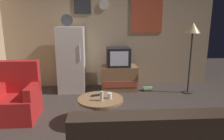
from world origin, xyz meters
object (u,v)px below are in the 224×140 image
at_px(tv_stand, 119,78).
at_px(remote_control, 96,95).
at_px(crt_tv, 118,57).
at_px(wine_glass, 102,96).
at_px(standing_lamp, 193,34).
at_px(armchair, 17,99).
at_px(book_stack, 148,89).
at_px(coffee_table, 101,111).
at_px(fridge, 72,59).
at_px(mug_ceramic_white, 110,96).

distance_m(tv_stand, remote_control, 1.70).
xyz_separation_m(crt_tv, wine_glass, (-0.42, -1.82, -0.29)).
bearing_deg(standing_lamp, armchair, -162.84).
height_order(wine_glass, book_stack, wine_glass).
bearing_deg(armchair, coffee_table, -12.80).
xyz_separation_m(fridge, wine_glass, (0.66, -1.82, -0.24)).
xyz_separation_m(standing_lamp, mug_ceramic_white, (-1.89, -1.40, -0.88)).
height_order(coffee_table, book_stack, coffee_table).
bearing_deg(remote_control, tv_stand, 52.31).
distance_m(crt_tv, coffee_table, 1.87).
bearing_deg(fridge, mug_ceramic_white, -65.51).
relative_size(standing_lamp, remote_control, 10.60).
bearing_deg(fridge, standing_lamp, -7.10).
relative_size(wine_glass, remote_control, 1.00).
xyz_separation_m(tv_stand, remote_control, (-0.54, -1.61, 0.16)).
height_order(crt_tv, mug_ceramic_white, crt_tv).
height_order(coffee_table, mug_ceramic_white, mug_ceramic_white).
relative_size(crt_tv, armchair, 0.56).
height_order(coffee_table, armchair, armchair).
relative_size(fridge, armchair, 1.84).
xyz_separation_m(tv_stand, crt_tv, (-0.02, -0.00, 0.51)).
height_order(mug_ceramic_white, book_stack, mug_ceramic_white).
height_order(standing_lamp, coffee_table, standing_lamp).
bearing_deg(crt_tv, coffee_table, -104.34).
relative_size(coffee_table, book_stack, 3.28).
relative_size(tv_stand, wine_glass, 5.60).
bearing_deg(coffee_table, standing_lamp, 34.25).
bearing_deg(fridge, remote_control, -70.35).
height_order(fridge, armchair, fridge).
distance_m(wine_glass, armchair, 1.50).
height_order(fridge, standing_lamp, fridge).
bearing_deg(book_stack, crt_tv, 168.69).
relative_size(tv_stand, coffee_table, 1.17).
height_order(fridge, book_stack, fridge).
relative_size(wine_glass, book_stack, 0.68).
xyz_separation_m(standing_lamp, book_stack, (-0.89, 0.19, -1.31)).
bearing_deg(remote_control, crt_tv, 53.09).
relative_size(fridge, crt_tv, 3.28).
relative_size(coffee_table, wine_glass, 4.80).
distance_m(fridge, mug_ceramic_white, 1.93).
bearing_deg(tv_stand, fridge, -179.87).
distance_m(tv_stand, book_stack, 0.74).
height_order(wine_glass, mug_ceramic_white, wine_glass).
height_order(standing_lamp, remote_control, standing_lamp).
relative_size(coffee_table, remote_control, 4.80).
bearing_deg(book_stack, wine_glass, -123.82).
xyz_separation_m(wine_glass, armchair, (-1.43, 0.42, -0.17)).
distance_m(fridge, coffee_table, 1.91).
height_order(mug_ceramic_white, armchair, armchair).
height_order(crt_tv, book_stack, crt_tv).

